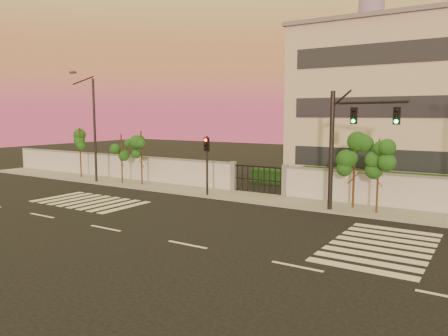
{
  "coord_description": "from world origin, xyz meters",
  "views": [
    {
      "loc": [
        11.0,
        -14.35,
        5.5
      ],
      "look_at": [
        -1.99,
        6.0,
        2.54
      ],
      "focal_mm": 35.0,
      "sensor_mm": 36.0,
      "label": 1
    }
  ],
  "objects": [
    {
      "name": "ground",
      "position": [
        0.0,
        0.0,
        0.0
      ],
      "size": [
        120.0,
        120.0,
        0.0
      ],
      "primitive_type": "plane",
      "color": "black",
      "rests_on": "ground"
    },
    {
      "name": "street_tree_d",
      "position": [
        3.96,
        10.64,
        3.11
      ],
      "size": [
        1.6,
        1.27,
        4.22
      ],
      "color": "#382314",
      "rests_on": "ground"
    },
    {
      "name": "road_markings",
      "position": [
        -1.58,
        3.76,
        0.01
      ],
      "size": [
        57.0,
        7.62,
        0.02
      ],
      "color": "silver",
      "rests_on": "ground"
    },
    {
      "name": "distant_skyscraper",
      "position": [
        -65.0,
        280.0,
        61.98
      ],
      "size": [
        16.0,
        16.0,
        118.0
      ],
      "color": "gray",
      "rests_on": "ground"
    },
    {
      "name": "streetlight_west",
      "position": [
        -16.41,
        9.27,
        4.71
      ],
      "size": [
        0.52,
        2.1,
        8.71
      ],
      "color": "black",
      "rests_on": "ground"
    },
    {
      "name": "street_tree_a",
      "position": [
        -19.44,
        10.46,
        3.22
      ],
      "size": [
        1.37,
        1.09,
        4.38
      ],
      "color": "#382314",
      "rests_on": "ground"
    },
    {
      "name": "street_tree_e",
      "position": [
        5.45,
        9.95,
        3.08
      ],
      "size": [
        1.32,
        1.05,
        4.19
      ],
      "color": "#382314",
      "rests_on": "ground"
    },
    {
      "name": "perimeter_wall",
      "position": [
        0.1,
        12.0,
        1.07
      ],
      "size": [
        60.0,
        0.36,
        2.2
      ],
      "color": "silver",
      "rests_on": "ground"
    },
    {
      "name": "street_tree_c",
      "position": [
        -12.3,
        10.4,
        3.15
      ],
      "size": [
        1.37,
        1.09,
        4.28
      ],
      "color": "#382314",
      "rests_on": "ground"
    },
    {
      "name": "hedge_row",
      "position": [
        1.17,
        14.74,
        0.82
      ],
      "size": [
        41.0,
        4.25,
        1.8
      ],
      "color": "#13340F",
      "rests_on": "ground"
    },
    {
      "name": "street_tree_b",
      "position": [
        -14.09,
        10.06,
        2.94
      ],
      "size": [
        1.37,
        1.09,
        3.99
      ],
      "color": "#382314",
      "rests_on": "ground"
    },
    {
      "name": "traffic_signal_secondary",
      "position": [
        -5.47,
        9.34,
        2.6
      ],
      "size": [
        0.32,
        0.32,
        4.1
      ],
      "rotation": [
        0.0,
        0.0,
        -0.13
      ],
      "color": "black",
      "rests_on": "ground"
    },
    {
      "name": "traffic_signal_main",
      "position": [
        3.82,
        9.45,
        4.31
      ],
      "size": [
        4.22,
        1.56,
        6.81
      ],
      "rotation": [
        0.0,
        0.0,
        -0.34
      ],
      "color": "black",
      "rests_on": "ground"
    },
    {
      "name": "sidewalk",
      "position": [
        0.0,
        10.5,
        0.07
      ],
      "size": [
        60.0,
        3.0,
        0.15
      ],
      "primitive_type": "cube",
      "color": "gray",
      "rests_on": "ground"
    }
  ]
}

